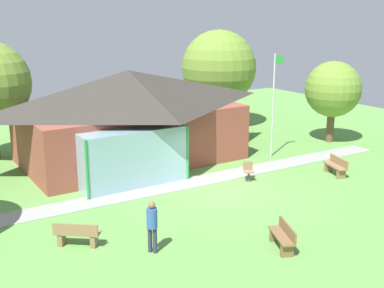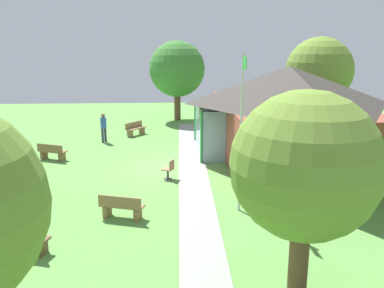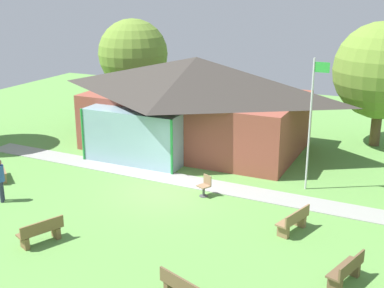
% 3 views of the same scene
% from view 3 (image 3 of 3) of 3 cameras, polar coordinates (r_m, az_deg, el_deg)
% --- Properties ---
extents(ground_plane, '(44.00, 44.00, 0.00)m').
position_cam_3_polar(ground_plane, '(21.16, -3.00, -5.32)').
color(ground_plane, '#609947').
extents(pavilion, '(11.64, 8.08, 4.67)m').
position_cam_3_polar(pavilion, '(26.26, 0.22, 4.79)').
color(pavilion, brown).
rests_on(pavilion, ground_plane).
extents(footpath, '(21.33, 1.80, 0.03)m').
position_cam_3_polar(footpath, '(22.31, -1.31, -4.02)').
color(footpath, '#999993').
rests_on(footpath, ground_plane).
extents(flagpole, '(0.64, 0.08, 5.45)m').
position_cam_3_polar(flagpole, '(20.97, 13.15, 2.73)').
color(flagpole, silver).
rests_on(flagpole, ground_plane).
extents(bench_front_center, '(1.00, 1.55, 0.84)m').
position_cam_3_polar(bench_front_center, '(17.70, -16.50, -9.42)').
color(bench_front_center, brown).
rests_on(bench_front_center, ground_plane).
extents(bench_lawn_far_right, '(0.87, 1.56, 0.84)m').
position_cam_3_polar(bench_lawn_far_right, '(15.56, 16.84, -13.40)').
color(bench_lawn_far_right, brown).
rests_on(bench_lawn_far_right, ground_plane).
extents(bench_mid_right, '(0.86, 1.56, 0.84)m').
position_cam_3_polar(bench_mid_right, '(18.05, 11.25, -8.45)').
color(bench_mid_right, olive).
rests_on(bench_mid_right, ground_plane).
extents(patio_chair_lawn_spare, '(0.59, 0.59, 0.86)m').
position_cam_3_polar(patio_chair_lawn_spare, '(20.57, 1.45, -4.73)').
color(patio_chair_lawn_spare, '#8C6B4C').
rests_on(patio_chair_lawn_spare, ground_plane).
extents(visitor_strolling_lawn, '(0.34, 0.34, 1.74)m').
position_cam_3_polar(visitor_strolling_lawn, '(21.19, -20.63, -3.47)').
color(visitor_strolling_lawn, '#2D3347').
rests_on(visitor_strolling_lawn, ground_plane).
extents(tree_behind_pavilion_left, '(4.27, 4.27, 6.18)m').
position_cam_3_polar(tree_behind_pavilion_left, '(32.15, -6.59, 9.93)').
color(tree_behind_pavilion_left, brown).
rests_on(tree_behind_pavilion_left, ground_plane).
extents(tree_behind_pavilion_right, '(4.94, 4.94, 6.44)m').
position_cam_3_polar(tree_behind_pavilion_right, '(27.90, 20.45, 7.67)').
color(tree_behind_pavilion_right, brown).
rests_on(tree_behind_pavilion_right, ground_plane).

